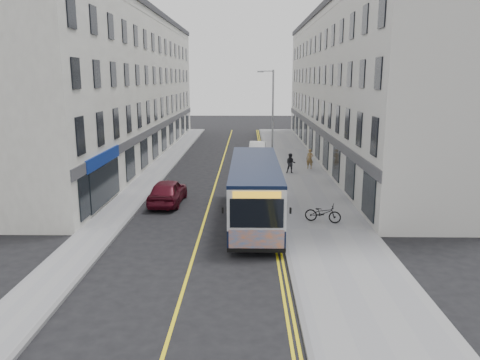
{
  "coord_description": "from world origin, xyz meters",
  "views": [
    {
      "loc": [
        2.29,
        -23.2,
        7.42
      ],
      "look_at": [
        1.84,
        3.23,
        1.6
      ],
      "focal_mm": 35.0,
      "sensor_mm": 36.0,
      "label": 1
    }
  ],
  "objects_px": {
    "car_maroon": "(168,191)",
    "car_white": "(257,149)",
    "city_bus": "(255,189)",
    "pedestrian_far": "(291,163)",
    "pedestrian_near": "(310,159)",
    "streetlamp": "(272,117)",
    "bicycle": "(323,213)"
  },
  "relations": [
    {
      "from": "city_bus",
      "to": "pedestrian_far",
      "type": "height_order",
      "value": "city_bus"
    },
    {
      "from": "pedestrian_far",
      "to": "car_white",
      "type": "relative_size",
      "value": 0.36
    },
    {
      "from": "streetlamp",
      "to": "bicycle",
      "type": "distance_m",
      "value": 14.7
    },
    {
      "from": "car_white",
      "to": "city_bus",
      "type": "bearing_deg",
      "value": -87.14
    },
    {
      "from": "pedestrian_near",
      "to": "car_white",
      "type": "relative_size",
      "value": 0.38
    },
    {
      "from": "pedestrian_far",
      "to": "car_maroon",
      "type": "height_order",
      "value": "pedestrian_far"
    },
    {
      "from": "pedestrian_near",
      "to": "car_maroon",
      "type": "height_order",
      "value": "pedestrian_near"
    },
    {
      "from": "pedestrian_near",
      "to": "pedestrian_far",
      "type": "relative_size",
      "value": 1.04
    },
    {
      "from": "car_white",
      "to": "car_maroon",
      "type": "relative_size",
      "value": 0.97
    },
    {
      "from": "bicycle",
      "to": "pedestrian_far",
      "type": "distance_m",
      "value": 12.58
    },
    {
      "from": "city_bus",
      "to": "car_maroon",
      "type": "xyz_separation_m",
      "value": [
        -5.14,
        3.31,
        -0.96
      ]
    },
    {
      "from": "pedestrian_near",
      "to": "car_white",
      "type": "xyz_separation_m",
      "value": [
        -4.15,
        6.48,
        -0.22
      ]
    },
    {
      "from": "pedestrian_far",
      "to": "bicycle",
      "type": "bearing_deg",
      "value": -79.39
    },
    {
      "from": "car_maroon",
      "to": "car_white",
      "type": "bearing_deg",
      "value": -105.93
    },
    {
      "from": "streetlamp",
      "to": "pedestrian_far",
      "type": "xyz_separation_m",
      "value": [
        1.45,
        -1.5,
        -3.48
      ]
    },
    {
      "from": "car_maroon",
      "to": "streetlamp",
      "type": "bearing_deg",
      "value": -120.66
    },
    {
      "from": "city_bus",
      "to": "bicycle",
      "type": "xyz_separation_m",
      "value": [
        3.5,
        -0.55,
        -1.11
      ]
    },
    {
      "from": "bicycle",
      "to": "pedestrian_far",
      "type": "height_order",
      "value": "pedestrian_far"
    },
    {
      "from": "streetlamp",
      "to": "bicycle",
      "type": "relative_size",
      "value": 4.3
    },
    {
      "from": "streetlamp",
      "to": "city_bus",
      "type": "relative_size",
      "value": 0.74
    },
    {
      "from": "streetlamp",
      "to": "pedestrian_near",
      "type": "relative_size",
      "value": 4.95
    },
    {
      "from": "car_white",
      "to": "bicycle",
      "type": "bearing_deg",
      "value": -77.59
    },
    {
      "from": "pedestrian_far",
      "to": "car_white",
      "type": "xyz_separation_m",
      "value": [
        -2.42,
        8.41,
        -0.19
      ]
    },
    {
      "from": "bicycle",
      "to": "pedestrian_near",
      "type": "bearing_deg",
      "value": 13.04
    },
    {
      "from": "pedestrian_near",
      "to": "city_bus",
      "type": "bearing_deg",
      "value": -85.07
    },
    {
      "from": "streetlamp",
      "to": "pedestrian_far",
      "type": "distance_m",
      "value": 4.06
    },
    {
      "from": "pedestrian_far",
      "to": "car_maroon",
      "type": "xyz_separation_m",
      "value": [
        -8.1,
        -8.71,
        -0.14
      ]
    },
    {
      "from": "bicycle",
      "to": "car_white",
      "type": "distance_m",
      "value": 21.18
    },
    {
      "from": "city_bus",
      "to": "car_maroon",
      "type": "bearing_deg",
      "value": 147.27
    },
    {
      "from": "bicycle",
      "to": "pedestrian_near",
      "type": "xyz_separation_m",
      "value": [
        1.18,
        14.49,
        0.32
      ]
    },
    {
      "from": "pedestrian_near",
      "to": "car_maroon",
      "type": "distance_m",
      "value": 14.49
    },
    {
      "from": "city_bus",
      "to": "car_maroon",
      "type": "distance_m",
      "value": 6.19
    }
  ]
}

